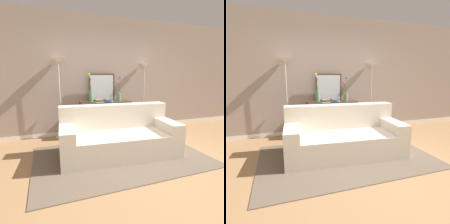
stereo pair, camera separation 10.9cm
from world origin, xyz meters
TOP-DOWN VIEW (x-y plane):
  - ground_plane at (0.00, 0.00)m, footprint 16.00×16.00m
  - back_wall at (0.00, 2.36)m, footprint 12.00×0.15m
  - area_rug at (-0.19, 0.68)m, footprint 2.95×1.85m
  - couch at (-0.19, 0.84)m, footprint 2.13×1.10m
  - console_table at (-0.05, 2.02)m, footprint 1.19×0.38m
  - floor_lamp_left at (-1.09, 2.12)m, footprint 0.28×0.28m
  - floor_lamp_right at (1.04, 2.12)m, footprint 0.28×0.28m
  - wall_mirror at (-0.09, 2.17)m, footprint 0.64×0.02m
  - vase_tall_flowers at (-0.41, 2.02)m, footprint 0.11×0.11m
  - vase_short_flowers at (0.29, 2.02)m, footprint 0.12×0.11m
  - fruit_bowl at (0.01, 1.90)m, footprint 0.18×0.18m
  - book_stack at (-0.24, 1.90)m, footprint 0.20×0.15m
  - book_row_under_console at (-0.31, 2.02)m, footprint 0.48×0.18m

SIDE VIEW (x-z plane):
  - ground_plane at x=0.00m, z-range -0.02..0.00m
  - area_rug at x=-0.19m, z-range 0.00..0.01m
  - book_row_under_console at x=-0.31m, z-range -0.01..0.12m
  - couch at x=-0.19m, z-range -0.13..0.75m
  - console_table at x=-0.05m, z-range 0.15..0.96m
  - fruit_bowl at x=0.01m, z-range 0.81..0.87m
  - book_stack at x=-0.24m, z-range 0.81..0.88m
  - vase_short_flowers at x=0.29m, z-range 0.70..1.29m
  - vase_tall_flowers at x=-0.41m, z-range 0.69..1.35m
  - wall_mirror at x=-0.09m, z-range 0.81..1.46m
  - floor_lamp_right at x=1.04m, z-range 0.49..2.21m
  - floor_lamp_left at x=-1.09m, z-range 0.51..2.29m
  - back_wall at x=0.00m, z-range 0.00..2.81m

